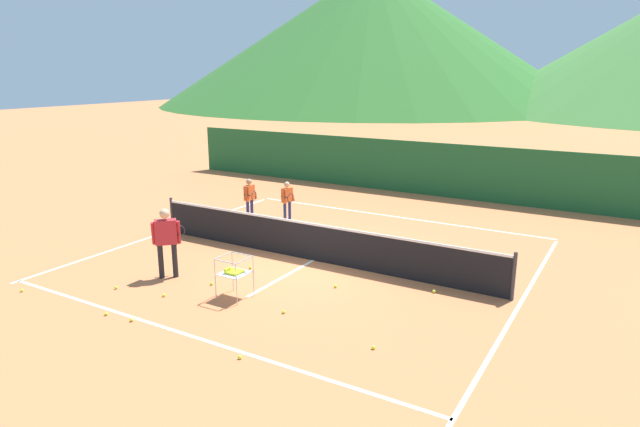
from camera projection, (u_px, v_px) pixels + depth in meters
ground_plane at (313, 260)px, 13.88m from camera, size 120.00×120.00×0.00m
line_baseline_near at (182, 333)px, 10.04m from camera, size 10.09×0.08×0.01m
line_baseline_far at (392, 216)px, 18.04m from camera, size 10.09×0.08×0.01m
line_sideline_west at (168, 231)px, 16.36m from camera, size 0.08×9.60×0.01m
line_sideline_east at (521, 302)px, 11.39m from camera, size 0.08×9.60×0.01m
line_service_center at (313, 260)px, 13.88m from camera, size 0.08×5.39×0.01m
tennis_net at (313, 241)px, 13.75m from camera, size 9.77×0.08×1.05m
instructor at (166, 237)px, 12.51m from camera, size 0.61×0.77×1.64m
student_0 at (250, 195)px, 17.42m from camera, size 0.47×0.61×1.33m
student_1 at (287, 198)px, 17.30m from camera, size 0.41×0.64×1.27m
ball_cart at (234, 272)px, 11.46m from camera, size 0.58×0.58×0.90m
tennis_ball_0 at (335, 286)px, 12.13m from camera, size 0.07×0.07×0.07m
tennis_ball_1 at (240, 357)px, 9.14m from camera, size 0.07×0.07×0.07m
tennis_ball_2 at (284, 312)px, 10.85m from camera, size 0.07×0.07×0.07m
tennis_ball_3 at (434, 291)px, 11.85m from camera, size 0.07×0.07×0.07m
tennis_ball_4 at (132, 320)px, 10.50m from camera, size 0.07×0.07×0.07m
tennis_ball_5 at (22, 290)px, 11.90m from camera, size 0.07×0.07×0.07m
tennis_ball_6 at (106, 314)px, 10.76m from camera, size 0.07×0.07×0.07m
tennis_ball_7 at (164, 295)px, 11.65m from camera, size 0.07×0.07×0.07m
tennis_ball_8 at (212, 284)px, 12.28m from camera, size 0.07×0.07×0.07m
tennis_ball_9 at (116, 288)px, 12.06m from camera, size 0.07×0.07×0.07m
tennis_ball_10 at (373, 347)px, 9.46m from camera, size 0.07×0.07×0.07m
tennis_ball_11 at (250, 268)px, 13.28m from camera, size 0.07×0.07×0.07m
windscreen_fence at (432, 169)px, 20.82m from camera, size 22.19×0.08×2.02m
hill_2 at (373, 36)px, 74.27m from camera, size 57.06×57.06×18.03m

